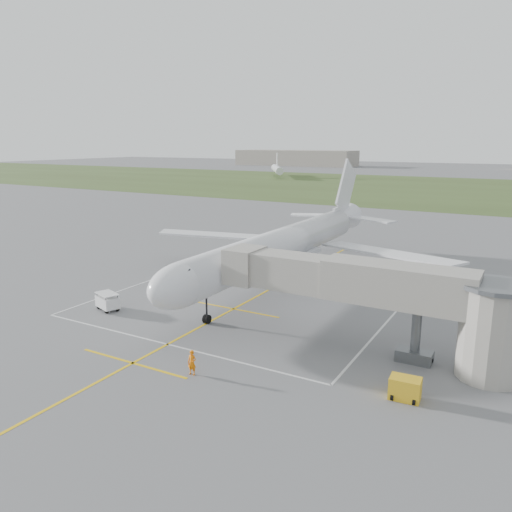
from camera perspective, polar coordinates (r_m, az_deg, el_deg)
The scene contains 11 objects.
ground at distance 57.25m, azimuth 2.75°, elevation -3.22°, with size 700.00×700.00×0.00m, color #5A5A5D.
grass_strip at distance 181.51m, azimuth 21.80°, elevation 7.04°, with size 700.00×120.00×0.02m, color #394B20.
apron_markings at distance 52.34m, azimuth -0.15°, elevation -4.76°, with size 28.20×60.00×0.01m.
airliner at distance 56.84m, azimuth 3.14°, elevation 1.22°, with size 38.93×46.75×13.52m.
jet_bridge at distance 38.41m, azimuth 14.75°, elevation -4.44°, with size 23.40×5.00×7.20m.
gpu_unit at distance 33.93m, azimuth 16.66°, elevation -14.32°, with size 2.00×1.47×1.44m.
baggage_cart at distance 50.42m, azimuth -16.60°, elevation -4.99°, with size 2.78×2.18×1.70m.
ramp_worker_nose at distance 35.84m, azimuth -7.33°, elevation -11.99°, with size 0.65×0.43×1.79m, color orange.
ramp_worker_wing at distance 64.50m, azimuth -2.97°, elevation -0.56°, with size 0.85×0.66×1.75m, color #FF3408.
distant_hangars at distance 317.13m, azimuth 22.51°, elevation 10.08°, with size 345.00×49.00×12.00m.
distant_aircraft at distance 218.48m, azimuth 24.45°, elevation 8.60°, with size 192.71×50.77×8.85m.
Camera 1 is at (24.71, -49.11, 15.97)m, focal length 35.00 mm.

